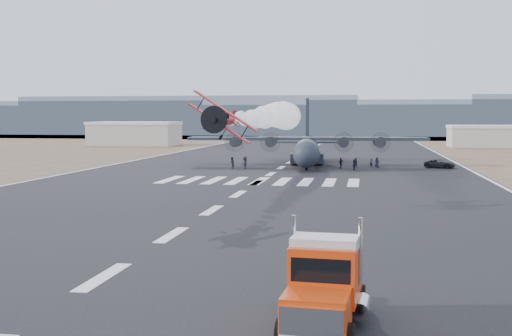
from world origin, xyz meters
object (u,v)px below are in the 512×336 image
(hangar_right, at_px, (488,136))
(transport_aircraft, at_px, (307,147))
(crew_f, at_px, (354,165))
(crew_g, at_px, (371,163))
(crew_e, at_px, (377,162))
(crew_c, at_px, (245,163))
(crew_h, at_px, (232,163))
(hangar_left, at_px, (135,133))
(crew_a, at_px, (246,161))
(crew_d, at_px, (341,163))
(support_vehicle, at_px, (440,164))
(crew_b, at_px, (355,163))
(aerobatic_biplane, at_px, (222,119))
(semi_truck, at_px, (325,283))

(hangar_right, xyz_separation_m, transport_aircraft, (-42.50, -70.61, -0.00))
(crew_f, bearing_deg, crew_g, -31.95)
(crew_e, bearing_deg, crew_c, 24.73)
(crew_f, bearing_deg, crew_c, 84.54)
(crew_e, relative_size, crew_h, 0.95)
(hangar_left, relative_size, crew_g, 15.72)
(crew_h, bearing_deg, crew_a, 157.16)
(crew_g, distance_m, crew_h, 22.59)
(hangar_left, height_order, crew_e, hangar_left)
(crew_d, distance_m, crew_h, 17.52)
(transport_aircraft, height_order, crew_f, transport_aircraft)
(support_vehicle, relative_size, crew_b, 3.07)
(crew_b, height_order, crew_h, crew_h)
(transport_aircraft, relative_size, crew_f, 24.14)
(hangar_left, distance_m, crew_g, 97.21)
(transport_aircraft, xyz_separation_m, crew_g, (10.93, -5.32, -2.23))
(aerobatic_biplane, height_order, crew_h, aerobatic_biplane)
(support_vehicle, height_order, crew_d, crew_d)
(semi_truck, relative_size, aerobatic_biplane, 1.36)
(hangar_right, xyz_separation_m, aerobatic_biplane, (-45.51, -123.96, 5.09))
(hangar_right, bearing_deg, crew_g, -112.58)
(aerobatic_biplane, relative_size, crew_h, 3.34)
(aerobatic_biplane, relative_size, support_vehicle, 1.25)
(crew_c, bearing_deg, crew_f, 47.36)
(aerobatic_biplane, relative_size, crew_g, 3.90)
(semi_truck, relative_size, crew_d, 4.91)
(transport_aircraft, xyz_separation_m, support_vehicle, (21.80, -4.00, -2.33))
(transport_aircraft, relative_size, crew_e, 23.49)
(aerobatic_biplane, distance_m, crew_f, 44.75)
(hangar_right, relative_size, aerobatic_biplane, 3.37)
(semi_truck, distance_m, support_vehicle, 82.62)
(crew_a, bearing_deg, crew_d, -106.38)
(hangar_right, relative_size, crew_d, 12.14)
(transport_aircraft, xyz_separation_m, crew_a, (-9.76, -5.27, -2.17))
(aerobatic_biplane, xyz_separation_m, crew_f, (11.30, 42.69, -7.26))
(transport_aircraft, bearing_deg, crew_c, -134.68)
(crew_a, bearing_deg, crew_b, -102.28)
(hangar_left, xyz_separation_m, crew_c, (46.54, -76.33, -2.47))
(crew_e, bearing_deg, crew_f, 67.51)
(aerobatic_biplane, distance_m, transport_aircraft, 53.68)
(hangar_left, distance_m, crew_b, 95.90)
(crew_c, height_order, crew_d, crew_c)
(hangar_right, bearing_deg, hangar_left, -177.08)
(crew_f, distance_m, crew_g, 5.96)
(crew_c, height_order, crew_e, crew_c)
(hangar_right, bearing_deg, transport_aircraft, -121.05)
(semi_truck, height_order, aerobatic_biplane, aerobatic_biplane)
(crew_g, relative_size, crew_h, 0.86)
(aerobatic_biplane, bearing_deg, crew_f, 76.27)
(crew_c, distance_m, crew_g, 20.60)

